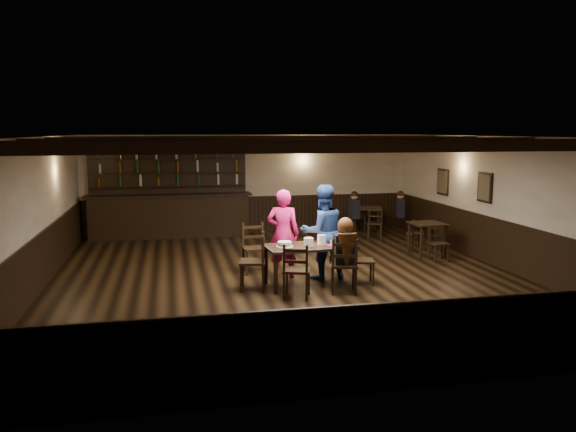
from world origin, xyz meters
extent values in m
plane|color=black|center=(0.00, 0.00, 0.00)|extent=(10.00, 10.00, 0.00)
cube|color=beige|center=(0.00, 5.00, 1.35)|extent=(9.00, 0.02, 2.70)
cube|color=beige|center=(0.00, -5.00, 1.35)|extent=(9.00, 0.02, 2.70)
cube|color=beige|center=(-4.50, 0.00, 1.35)|extent=(0.02, 10.00, 2.70)
cube|color=beige|center=(4.50, 0.00, 1.35)|extent=(0.02, 10.00, 2.70)
cube|color=silver|center=(0.00, 0.00, 2.70)|extent=(9.00, 10.00, 0.02)
cube|color=black|center=(0.00, 4.97, 0.50)|extent=(9.00, 0.04, 1.00)
cube|color=black|center=(0.00, -4.97, 0.50)|extent=(9.00, 0.04, 1.00)
cube|color=black|center=(-4.47, 0.00, 0.50)|extent=(0.04, 10.00, 1.00)
cube|color=black|center=(4.47, 0.00, 0.50)|extent=(0.04, 10.00, 1.00)
cube|color=black|center=(-1.90, 4.97, 1.85)|extent=(0.90, 0.03, 1.00)
cube|color=black|center=(-1.90, 4.95, 1.85)|extent=(0.80, 0.02, 0.90)
cube|color=black|center=(4.47, 0.50, 1.60)|extent=(0.03, 0.55, 0.65)
cube|color=#72664C|center=(4.45, 0.50, 1.60)|extent=(0.02, 0.45, 0.55)
cube|color=black|center=(4.47, 2.40, 1.55)|extent=(0.03, 0.55, 0.65)
cube|color=#72664C|center=(4.45, 2.40, 1.55)|extent=(0.02, 0.45, 0.55)
cube|color=black|center=(0.00, -3.00, 2.60)|extent=(8.90, 0.18, 0.18)
cube|color=black|center=(0.00, -1.00, 2.60)|extent=(8.90, 0.18, 0.18)
cube|color=black|center=(0.00, 1.00, 2.60)|extent=(8.90, 0.18, 0.18)
cube|color=black|center=(0.00, 3.00, 2.60)|extent=(8.90, 0.18, 0.18)
cube|color=black|center=(-0.43, -1.12, 0.35)|extent=(0.07, 0.07, 0.71)
cube|color=black|center=(-0.49, -0.44, 0.35)|extent=(0.07, 0.07, 0.71)
cube|color=black|center=(1.05, -0.99, 0.35)|extent=(0.07, 0.07, 0.71)
cube|color=black|center=(0.98, -0.31, 0.35)|extent=(0.07, 0.07, 0.71)
cube|color=black|center=(0.28, -0.72, 0.73)|extent=(1.67, 0.94, 0.04)
cube|color=#A5A8AD|center=(0.24, -0.33, 0.73)|extent=(1.60, 0.17, 0.05)
cube|color=#A5A8AD|center=(0.31, -1.10, 0.73)|extent=(1.60, 0.17, 0.05)
cube|color=#A5A8AD|center=(1.06, -0.65, 0.73)|extent=(0.10, 0.80, 0.05)
cube|color=#A5A8AD|center=(-0.51, -0.79, 0.73)|extent=(0.10, 0.80, 0.05)
cube|color=black|center=(0.12, -1.28, 0.23)|extent=(0.05, 0.05, 0.45)
cube|color=black|center=(0.00, -1.62, 0.23)|extent=(0.05, 0.05, 0.45)
cube|color=black|center=(-0.24, -1.16, 0.23)|extent=(0.05, 0.05, 0.45)
cube|color=black|center=(-0.36, -1.49, 0.23)|extent=(0.05, 0.05, 0.45)
cube|color=black|center=(-0.12, -1.39, 0.47)|extent=(0.56, 0.55, 0.04)
cube|color=black|center=(-0.18, -1.56, 0.71)|extent=(0.43, 0.18, 0.47)
cube|color=black|center=(-0.18, -1.56, 0.66)|extent=(0.37, 0.15, 0.05)
cube|color=black|center=(-0.18, -1.56, 0.85)|extent=(0.37, 0.15, 0.05)
cube|color=black|center=(1.00, -1.13, 0.24)|extent=(0.05, 0.05, 0.47)
cube|color=black|center=(0.90, -1.49, 0.24)|extent=(0.05, 0.05, 0.47)
cube|color=black|center=(0.62, -1.03, 0.24)|extent=(0.05, 0.05, 0.47)
cube|color=black|center=(0.52, -1.39, 0.24)|extent=(0.05, 0.05, 0.47)
cube|color=black|center=(0.76, -1.26, 0.49)|extent=(0.56, 0.54, 0.04)
cube|color=black|center=(0.71, -1.44, 0.74)|extent=(0.45, 0.16, 0.49)
cube|color=black|center=(0.71, -1.44, 0.69)|extent=(0.39, 0.13, 0.05)
cube|color=black|center=(0.71, -1.44, 0.89)|extent=(0.39, 0.13, 0.05)
cube|color=black|center=(-0.93, -0.52, 0.24)|extent=(0.05, 0.05, 0.48)
cube|color=black|center=(-0.55, -0.59, 0.24)|extent=(0.05, 0.05, 0.48)
cube|color=black|center=(-1.01, -0.91, 0.24)|extent=(0.05, 0.05, 0.48)
cube|color=black|center=(-0.63, -0.99, 0.24)|extent=(0.05, 0.05, 0.48)
cube|color=black|center=(-0.78, -0.75, 0.51)|extent=(0.53, 0.55, 0.05)
cube|color=black|center=(-0.59, -0.79, 0.76)|extent=(0.13, 0.47, 0.51)
cube|color=black|center=(-0.59, -0.79, 0.71)|extent=(0.11, 0.40, 0.06)
cube|color=black|center=(-0.59, -0.79, 0.91)|extent=(0.11, 0.40, 0.06)
cube|color=black|center=(1.40, -0.99, 0.21)|extent=(0.04, 0.04, 0.41)
cube|color=black|center=(1.08, -0.92, 0.21)|extent=(0.04, 0.04, 0.41)
cube|color=black|center=(1.48, -0.65, 0.21)|extent=(0.04, 0.04, 0.41)
cube|color=black|center=(1.16, -0.58, 0.21)|extent=(0.04, 0.04, 0.41)
cube|color=black|center=(1.28, -0.79, 0.43)|extent=(0.46, 0.48, 0.04)
cube|color=black|center=(1.12, -0.75, 0.65)|extent=(0.12, 0.40, 0.43)
cube|color=black|center=(1.12, -0.75, 0.61)|extent=(0.10, 0.34, 0.05)
cube|color=black|center=(1.12, -0.75, 0.78)|extent=(0.10, 0.34, 0.05)
cube|color=black|center=(-0.74, 0.23, 0.24)|extent=(0.04, 0.04, 0.47)
cube|color=black|center=(-0.77, 0.60, 0.24)|extent=(0.04, 0.04, 0.47)
cube|color=black|center=(-0.35, 0.25, 0.24)|extent=(0.04, 0.04, 0.47)
cube|color=black|center=(-0.37, 0.63, 0.24)|extent=(0.04, 0.04, 0.47)
cube|color=black|center=(-0.56, 0.43, 0.49)|extent=(0.49, 0.47, 0.04)
cube|color=black|center=(-0.57, 0.61, 0.74)|extent=(0.46, 0.07, 0.49)
cube|color=black|center=(-0.57, 0.61, 0.69)|extent=(0.40, 0.05, 0.05)
cube|color=black|center=(-0.57, 0.61, 0.89)|extent=(0.40, 0.05, 0.05)
imported|color=#DB1A79|center=(-0.08, -0.02, 0.86)|extent=(0.72, 0.58, 1.71)
imported|color=navy|center=(0.65, -0.24, 0.90)|extent=(0.94, 0.76, 1.81)
cube|color=black|center=(0.76, -1.13, 0.53)|extent=(0.35, 0.35, 0.14)
cube|color=black|center=(0.76, -1.26, 0.78)|extent=(0.37, 0.22, 0.52)
cylinder|color=black|center=(0.76, -1.26, 1.01)|extent=(0.11, 0.37, 0.37)
sphere|color=#D8A384|center=(0.76, -1.26, 1.18)|extent=(0.23, 0.23, 0.23)
sphere|color=#3E200E|center=(0.76, -1.29, 1.19)|extent=(0.28, 0.28, 0.28)
cone|color=#3E200E|center=(0.76, -1.40, 0.75)|extent=(0.22, 0.22, 0.65)
cylinder|color=white|center=(-0.20, -0.74, 0.76)|extent=(0.31, 0.31, 0.01)
cylinder|color=white|center=(-0.20, -0.74, 0.81)|extent=(0.25, 0.25, 0.08)
cylinder|color=silver|center=(-0.20, -0.74, 0.79)|extent=(0.27, 0.27, 0.04)
cylinder|color=white|center=(0.23, -0.80, 0.83)|extent=(0.17, 0.17, 0.16)
cylinder|color=white|center=(0.51, -0.68, 0.84)|extent=(0.15, 0.15, 0.18)
cylinder|color=#A5A8AD|center=(0.33, -0.60, 0.77)|extent=(0.05, 0.05, 0.03)
sphere|color=orange|center=(0.33, -0.60, 0.80)|extent=(0.03, 0.03, 0.03)
cylinder|color=silver|center=(0.66, -0.79, 0.80)|extent=(0.04, 0.04, 0.09)
cylinder|color=#A5A8AD|center=(0.68, -0.72, 0.80)|extent=(0.04, 0.04, 0.10)
cylinder|color=silver|center=(0.56, -0.55, 0.80)|extent=(0.07, 0.07, 0.10)
cube|color=maroon|center=(0.74, -0.73, 0.75)|extent=(0.39, 0.32, 0.00)
cube|color=#0E1549|center=(0.83, -0.59, 0.75)|extent=(0.37, 0.29, 0.00)
cube|color=black|center=(-2.19, 4.65, 0.55)|extent=(4.12, 0.60, 1.10)
cube|color=black|center=(-2.19, 4.65, 1.12)|extent=(4.32, 0.70, 0.05)
cube|color=black|center=(-2.19, 4.92, 1.10)|extent=(4.12, 0.10, 2.20)
cube|color=black|center=(-2.19, 4.82, 1.35)|extent=(4.02, 0.22, 0.03)
cube|color=black|center=(-2.19, 4.82, 1.70)|extent=(4.02, 0.22, 0.03)
cube|color=black|center=(-2.19, 4.82, 2.05)|extent=(4.02, 0.22, 0.03)
cube|color=black|center=(3.51, 1.19, 0.73)|extent=(0.75, 0.75, 0.04)
cube|color=black|center=(3.22, 0.88, 0.35)|extent=(0.05, 0.05, 0.71)
cube|color=black|center=(3.20, 1.48, 0.35)|extent=(0.05, 0.05, 0.71)
cube|color=black|center=(3.82, 0.91, 0.35)|extent=(0.05, 0.05, 0.71)
cube|color=black|center=(3.79, 1.50, 0.35)|extent=(0.05, 0.05, 0.71)
cube|color=black|center=(3.07, 3.95, 0.73)|extent=(1.00, 1.00, 0.04)
cube|color=black|center=(2.66, 3.79, 0.35)|extent=(0.05, 0.05, 0.71)
cube|color=black|center=(2.91, 4.36, 0.35)|extent=(0.05, 0.05, 0.71)
cube|color=black|center=(3.23, 3.54, 0.35)|extent=(0.05, 0.05, 0.71)
cube|color=black|center=(3.48, 4.11, 0.35)|extent=(0.05, 0.05, 0.71)
cube|color=black|center=(2.65, 3.82, 0.73)|extent=(0.23, 0.37, 0.52)
sphere|color=#D8A384|center=(2.65, 3.82, 1.08)|extent=(0.20, 0.20, 0.20)
sphere|color=black|center=(2.65, 3.82, 1.11)|extent=(0.21, 0.21, 0.21)
cube|color=black|center=(3.96, 3.81, 0.72)|extent=(0.30, 0.39, 0.50)
sphere|color=#D8A384|center=(3.96, 3.81, 1.06)|extent=(0.19, 0.19, 0.19)
sphere|color=black|center=(3.96, 3.81, 1.09)|extent=(0.20, 0.20, 0.20)
camera|label=1|loc=(-2.18, -10.39, 2.81)|focal=35.00mm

